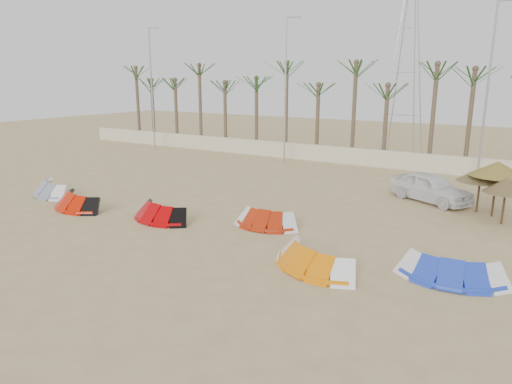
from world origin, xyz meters
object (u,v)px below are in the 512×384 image
Objects in this scene: kite_red_left at (82,200)px; parasol_mid at (506,185)px; kite_blue at (453,266)px; car at (431,187)px; parasol_left at (481,175)px; kite_orange at (317,256)px; kite_grey at (55,187)px; kite_red_mid at (164,210)px; kite_red_right at (269,217)px; parasol_right at (498,169)px.

kite_red_left is 1.68× the size of parasol_mid.
kite_blue is 0.76× the size of car.
kite_blue is 1.54× the size of parasol_left.
car reaches higher than kite_orange.
kite_blue is (21.45, -0.18, 0.00)m from kite_grey.
parasol_left is (-0.29, 8.94, 1.51)m from kite_blue.
kite_red_right is at bearing 19.36° from kite_red_mid.
parasol_left reaches higher than kite_red_right.
car is at bearing 105.44° from kite_blue.
parasol_left is at bearing 69.38° from kite_orange.
kite_orange is (13.55, -0.72, 0.00)m from kite_red_left.
parasol_right reaches higher than kite_grey.
kite_red_mid is 8.68m from kite_orange.
car is (-3.65, 2.45, -1.05)m from parasol_mid.
kite_grey is at bearing 178.15° from kite_red_mid.
parasol_mid is at bearing 23.78° from kite_red_left.
parasol_left is (17.50, 9.78, 1.51)m from kite_red_left.
kite_blue is at bearing 2.69° from kite_red_left.
parasol_left is (12.50, 9.04, 1.51)m from kite_red_mid.
kite_red_mid is at bearing -1.85° from kite_grey.
parasol_mid is at bearing 82.85° from kite_blue.
kite_red_mid is at bearing -151.31° from parasol_mid.
kite_red_left is 5.04m from kite_red_mid.
kite_red_mid is 0.90× the size of kite_orange.
kite_red_right is 10.78m from parasol_left.
car reaches higher than kite_grey.
kite_orange is 11.30m from parasol_right.
kite_grey is 1.20× the size of kite_red_right.
parasol_left is at bearing 152.15° from parasol_right.
kite_blue is at bearing 0.44° from kite_red_mid.
parasol_mid reaches higher than kite_grey.
parasol_right reaches higher than parasol_left.
kite_red_mid and kite_blue have the same top height.
kite_blue is at bearing -97.15° from parasol_mid.
kite_blue is 1.60× the size of parasol_mid.
kite_red_mid is 12.79m from kite_blue.
car is at bearing 27.33° from kite_grey.
kite_grey is at bearing 179.51° from kite_blue.
kite_orange is (17.21, -1.74, 0.00)m from kite_grey.
parasol_left is at bearing -83.28° from car.
kite_grey is at bearing -162.10° from parasol_mid.
kite_grey is at bearing -159.05° from parasol_right.
parasol_right reaches higher than parasol_mid.
parasol_left reaches higher than kite_red_left.
parasol_left is at bearing 43.58° from kite_red_right.
kite_red_mid is 1.14× the size of kite_red_right.
parasol_left reaches higher than parasol_mid.
parasol_left is at bearing 22.48° from kite_grey.
kite_grey is 22.95m from parasol_left.
car reaches higher than kite_red_mid.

